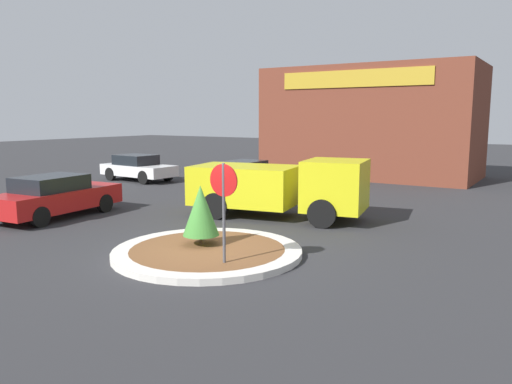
% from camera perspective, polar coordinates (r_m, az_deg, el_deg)
% --- Properties ---
extents(ground_plane, '(120.00, 120.00, 0.00)m').
position_cam_1_polar(ground_plane, '(12.84, -5.54, -7.16)').
color(ground_plane, '#2D2D30').
extents(traffic_island, '(4.80, 4.80, 0.16)m').
position_cam_1_polar(traffic_island, '(12.82, -5.55, -6.80)').
color(traffic_island, beige).
rests_on(traffic_island, ground_plane).
extents(stop_sign, '(0.74, 0.07, 2.46)m').
position_cam_1_polar(stop_sign, '(11.25, -3.71, -0.45)').
color(stop_sign, '#4C4C51').
rests_on(stop_sign, ground_plane).
extents(island_shrub, '(0.95, 0.95, 1.56)m').
position_cam_1_polar(island_shrub, '(13.01, -6.34, -2.11)').
color(island_shrub, brown).
rests_on(island_shrub, traffic_island).
extents(utility_truck, '(6.29, 3.24, 2.07)m').
position_cam_1_polar(utility_truck, '(17.19, 2.57, 0.70)').
color(utility_truck, gold).
rests_on(utility_truck, ground_plane).
extents(storefront_building, '(11.84, 6.07, 6.28)m').
position_cam_1_polar(storefront_building, '(30.23, 13.06, 7.76)').
color(storefront_building, brown).
rests_on(storefront_building, ground_plane).
extents(parked_sedan_white, '(4.41, 2.10, 1.41)m').
position_cam_1_polar(parked_sedan_white, '(27.99, -13.33, 2.74)').
color(parked_sedan_white, silver).
rests_on(parked_sedan_white, ground_plane).
extents(parked_sedan_silver, '(1.87, 4.32, 1.38)m').
position_cam_1_polar(parked_sedan_silver, '(24.06, -1.23, 1.97)').
color(parked_sedan_silver, '#B7B7BC').
rests_on(parked_sedan_silver, ground_plane).
extents(parked_sedan_red, '(2.23, 4.72, 1.48)m').
position_cam_1_polar(parked_sedan_red, '(18.66, -21.96, -0.43)').
color(parked_sedan_red, '#B21919').
rests_on(parked_sedan_red, ground_plane).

